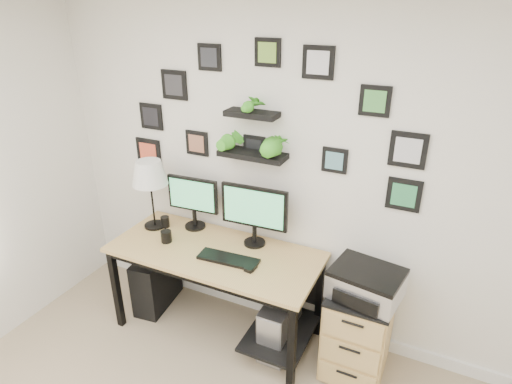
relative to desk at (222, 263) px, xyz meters
The scene contains 14 objects.
room 0.80m from the desk, 35.38° to the left, with size 4.00×4.00×4.00m.
desk is the anchor object (origin of this frame).
monitor_left 0.57m from the desk, 150.76° to the left, with size 0.43×0.18×0.44m.
monitor_right 0.49m from the desk, 42.18° to the left, with size 0.52×0.18×0.48m.
keyboard 0.21m from the desk, 41.35° to the right, with size 0.45×0.14×0.02m, color black.
mouse 0.37m from the desk, 24.06° to the right, with size 0.06×0.09×0.03m, color black.
table_lamp 0.90m from the desk, behind, with size 0.28×0.28×0.58m.
mug 0.48m from the desk, 169.14° to the right, with size 0.08×0.08×0.09m, color black.
pen_cup 0.62m from the desk, 169.53° to the left, with size 0.07×0.07×0.09m, color black.
pc_tower_black 0.78m from the desk, behind, with size 0.22×0.49×0.49m, color black.
pc_tower_grey 0.64m from the desk, ahead, with size 0.20×0.44×0.44m.
file_cabinet 1.11m from the desk, ahead, with size 0.43×0.53×0.67m.
printer 1.10m from the desk, ahead, with size 0.49×0.42×0.20m.
wall_decor 1.07m from the desk, 58.71° to the left, with size 2.30×0.18×1.07m.
Camera 1 is at (0.97, -0.71, 2.48)m, focal length 30.00 mm.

